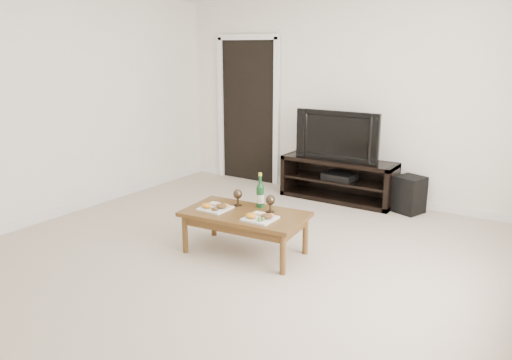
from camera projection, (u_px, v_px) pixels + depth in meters
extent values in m
plane|color=#C3B19D|center=(223.00, 267.00, 4.59)|extent=(5.50, 5.50, 0.00)
cube|color=white|center=(348.00, 99.00, 6.49)|extent=(5.00, 0.04, 2.60)
cube|color=black|center=(248.00, 112.00, 7.35)|extent=(0.90, 0.02, 2.05)
cube|color=black|center=(338.00, 180.00, 6.52)|extent=(1.49, 0.45, 0.55)
imported|color=black|center=(340.00, 135.00, 6.37)|extent=(1.11, 0.17, 0.64)
cube|color=black|center=(340.00, 176.00, 6.49)|extent=(0.41, 0.32, 0.08)
cube|color=black|center=(409.00, 195.00, 6.04)|extent=(0.38, 0.38, 0.45)
cube|color=brown|center=(245.00, 233.00, 4.84)|extent=(1.22, 0.74, 0.42)
cube|color=white|center=(215.00, 206.00, 4.87)|extent=(0.27, 0.27, 0.07)
cube|color=white|center=(260.00, 216.00, 4.58)|extent=(0.27, 0.27, 0.07)
cylinder|color=#103D19|center=(260.00, 190.00, 4.90)|extent=(0.07, 0.07, 0.35)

